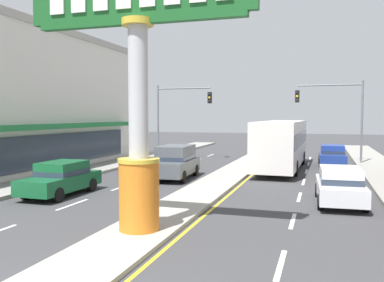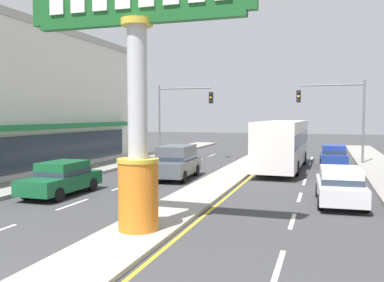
# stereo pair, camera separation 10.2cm
# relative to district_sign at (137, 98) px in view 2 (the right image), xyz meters

# --- Properties ---
(median_strip) EXTENTS (2.18, 52.00, 0.14)m
(median_strip) POSITION_rel_district_sign_xyz_m (0.00, 11.86, -4.10)
(median_strip) COLOR #A39E93
(median_strip) RESTS_ON ground
(sidewalk_left) EXTENTS (2.71, 60.00, 0.18)m
(sidewalk_left) POSITION_rel_district_sign_xyz_m (-9.05, 9.86, -4.08)
(sidewalk_left) COLOR gray
(sidewalk_left) RESTS_ON ground
(lane_markings) EXTENTS (8.92, 52.00, 0.01)m
(lane_markings) POSITION_rel_district_sign_xyz_m (-0.00, 10.50, -4.17)
(lane_markings) COLOR silver
(lane_markings) RESTS_ON ground
(district_sign) EXTENTS (7.21, 1.29, 7.83)m
(district_sign) POSITION_rel_district_sign_xyz_m (0.00, 0.00, 0.00)
(district_sign) COLOR orange
(district_sign) RESTS_ON median_strip
(traffic_light_left_side) EXTENTS (4.86, 0.46, 6.20)m
(traffic_light_left_side) POSITION_rel_district_sign_xyz_m (-6.33, 21.40, 0.07)
(traffic_light_left_side) COLOR slate
(traffic_light_left_side) RESTS_ON ground
(traffic_light_right_side) EXTENTS (4.86, 0.46, 6.20)m
(traffic_light_right_side) POSITION_rel_district_sign_xyz_m (6.33, 21.15, 0.07)
(traffic_light_right_side) COLOR slate
(traffic_light_right_side) RESTS_ON ground
(bus_near_right_lane) EXTENTS (2.77, 11.25, 3.26)m
(bus_near_right_lane) POSITION_rel_district_sign_xyz_m (2.74, 16.92, -2.30)
(bus_near_right_lane) COLOR silver
(bus_near_right_lane) RESTS_ON ground
(sedan_far_right_lane) EXTENTS (1.85, 4.30, 1.53)m
(sedan_far_right_lane) POSITION_rel_district_sign_xyz_m (-6.04, 4.66, -3.39)
(sedan_far_right_lane) COLOR #14562D
(sedan_far_right_lane) RESTS_ON ground
(suv_near_left_lane) EXTENTS (2.16, 4.70, 1.90)m
(suv_near_left_lane) POSITION_rel_district_sign_xyz_m (-2.75, 10.93, -3.19)
(suv_near_left_lane) COLOR #4C5156
(suv_near_left_lane) RESTS_ON ground
(sedan_mid_left_lane) EXTENTS (1.99, 4.38, 1.53)m
(sedan_mid_left_lane) POSITION_rel_district_sign_xyz_m (6.04, 6.41, -3.39)
(sedan_mid_left_lane) COLOR silver
(sedan_mid_left_lane) RESTS_ON ground
(sedan_far_left_oncoming) EXTENTS (1.91, 4.34, 1.53)m
(sedan_far_left_oncoming) POSITION_rel_district_sign_xyz_m (6.04, 19.84, -3.39)
(sedan_far_left_oncoming) COLOR navy
(sedan_far_left_oncoming) RESTS_ON ground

